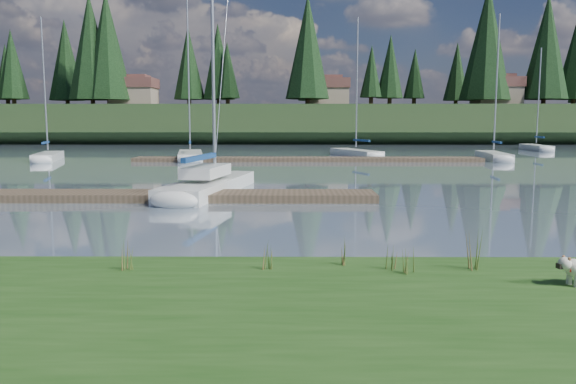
{
  "coord_description": "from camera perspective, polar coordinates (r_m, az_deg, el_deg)",
  "views": [
    {
      "loc": [
        0.82,
        -12.17,
        2.96
      ],
      "look_at": [
        0.75,
        -0.5,
        1.49
      ],
      "focal_mm": 35.0,
      "sensor_mm": 36.0,
      "label": 1
    }
  ],
  "objects": [
    {
      "name": "sailboat_bg_5",
      "position": [
        64.74,
        23.7,
        4.21
      ],
      "size": [
        2.05,
        7.46,
        10.6
      ],
      "rotation": [
        0.0,
        0.0,
        1.49
      ],
      "color": "silver",
      "rests_on": "ground"
    },
    {
      "name": "weed_2",
      "position": [
        9.98,
        12.23,
        -6.65
      ],
      "size": [
        0.17,
        0.14,
        0.61
      ],
      "color": "#475B23",
      "rests_on": "bank"
    },
    {
      "name": "conifer_5",
      "position": [
        83.75,
        10.36,
        12.42
      ],
      "size": [
        3.96,
        3.96,
        10.35
      ],
      "color": "#382619",
      "rests_on": "ridge"
    },
    {
      "name": "dock_far",
      "position": [
        42.28,
        1.97,
        3.33
      ],
      "size": [
        26.0,
        2.2,
        0.3
      ],
      "primitive_type": "cube",
      "color": "#4C3D2C",
      "rests_on": "ground"
    },
    {
      "name": "sailboat_bg_3",
      "position": [
        49.48,
        6.54,
        4.05
      ],
      "size": [
        4.33,
        8.08,
        11.81
      ],
      "rotation": [
        0.0,
        0.0,
        1.93
      ],
      "color": "silver",
      "rests_on": "ground"
    },
    {
      "name": "sailboat_main",
      "position": [
        24.37,
        -7.47,
        1.11
      ],
      "size": [
        3.34,
        9.41,
        13.25
      ],
      "rotation": [
        0.0,
        0.0,
        1.4
      ],
      "color": "silver",
      "rests_on": "ground"
    },
    {
      "name": "house_0",
      "position": [
        85.39,
        -15.37,
        9.82
      ],
      "size": [
        6.3,
        5.3,
        4.65
      ],
      "color": "gray",
      "rests_on": "ridge"
    },
    {
      "name": "house_2",
      "position": [
        86.36,
        20.41,
        9.59
      ],
      "size": [
        6.3,
        5.3,
        4.65
      ],
      "color": "gray",
      "rests_on": "ridge"
    },
    {
      "name": "mud_lip",
      "position": [
        10.98,
        -3.97,
        -8.11
      ],
      "size": [
        60.0,
        0.5,
        0.14
      ],
      "primitive_type": "cube",
      "color": "#33281C",
      "rests_on": "ground"
    },
    {
      "name": "dock_near",
      "position": [
        21.89,
        -12.36,
        -0.39
      ],
      "size": [
        16.0,
        2.0,
        0.3
      ],
      "primitive_type": "cube",
      "color": "#4C3D2C",
      "rests_on": "ground"
    },
    {
      "name": "ridge",
      "position": [
        85.17,
        -0.19,
        6.84
      ],
      "size": [
        200.0,
        20.0,
        5.0
      ],
      "primitive_type": "cube",
      "color": "black",
      "rests_on": "ground"
    },
    {
      "name": "ground",
      "position": [
        42.28,
        -0.75,
        3.13
      ],
      "size": [
        200.0,
        200.0,
        0.0
      ],
      "primitive_type": "plane",
      "color": "slate",
      "rests_on": "ground"
    },
    {
      "name": "sailboat_bg_1",
      "position": [
        46.45,
        -9.9,
        3.79
      ],
      "size": [
        3.36,
        9.27,
        13.44
      ],
      "rotation": [
        0.0,
        0.0,
        1.75
      ],
      "color": "silver",
      "rests_on": "ground"
    },
    {
      "name": "conifer_1",
      "position": [
        93.02,
        -26.24,
        11.56
      ],
      "size": [
        4.4,
        4.4,
        11.3
      ],
      "color": "#382619",
      "rests_on": "ridge"
    },
    {
      "name": "weed_0",
      "position": [
        10.06,
        -2.03,
        -6.61
      ],
      "size": [
        0.17,
        0.14,
        0.51
      ],
      "color": "#475B23",
      "rests_on": "bank"
    },
    {
      "name": "weed_5",
      "position": [
        10.52,
        18.27,
        -5.87
      ],
      "size": [
        0.17,
        0.14,
        0.72
      ],
      "color": "#475B23",
      "rests_on": "bank"
    },
    {
      "name": "weed_3",
      "position": [
        10.38,
        -15.99,
        -6.32
      ],
      "size": [
        0.17,
        0.14,
        0.57
      ],
      "color": "#475B23",
      "rests_on": "bank"
    },
    {
      "name": "conifer_2",
      "position": [
        84.88,
        -17.89,
        13.97
      ],
      "size": [
        6.6,
        6.6,
        16.05
      ],
      "color": "#382619",
      "rests_on": "ridge"
    },
    {
      "name": "conifer_3",
      "position": [
        85.31,
        -7.11,
        13.0
      ],
      "size": [
        4.84,
        4.84,
        12.25
      ],
      "color": "#382619",
      "rests_on": "ridge"
    },
    {
      "name": "bank",
      "position": [
        6.81,
        -6.88,
        -17.01
      ],
      "size": [
        60.0,
        9.0,
        0.35
      ],
      "primitive_type": "cube",
      "color": "#264B19",
      "rests_on": "ground"
    },
    {
      "name": "weed_1",
      "position": [
        10.35,
        5.46,
        -6.1
      ],
      "size": [
        0.17,
        0.14,
        0.58
      ],
      "color": "#475B23",
      "rests_on": "bank"
    },
    {
      "name": "conifer_6",
      "position": [
        85.37,
        19.55,
        14.17
      ],
      "size": [
        7.04,
        7.04,
        17.0
      ],
      "color": "#382619",
      "rests_on": "ridge"
    },
    {
      "name": "weed_4",
      "position": [
        10.16,
        10.54,
        -6.7
      ],
      "size": [
        0.17,
        0.14,
        0.47
      ],
      "color": "#475B23",
      "rests_on": "bank"
    },
    {
      "name": "sailboat_bg_0",
      "position": [
        47.98,
        -23.07,
        3.43
      ],
      "size": [
        3.34,
        7.61,
        10.91
      ],
      "rotation": [
        0.0,
        0.0,
        1.83
      ],
      "color": "silver",
      "rests_on": "ground"
    },
    {
      "name": "house_1",
      "position": [
        83.44,
        3.99,
        10.12
      ],
      "size": [
        6.3,
        5.3,
        4.65
      ],
      "color": "gray",
      "rests_on": "ridge"
    },
    {
      "name": "conifer_7",
      "position": [
        93.26,
        27.21,
        12.05
      ],
      "size": [
        5.28,
        5.28,
        13.2
      ],
      "color": "#382619",
      "rests_on": "ridge"
    },
    {
      "name": "conifer_4",
      "position": [
        78.85,
        2.01,
        14.53
      ],
      "size": [
        6.16,
        6.16,
        15.1
      ],
      "color": "#382619",
      "rests_on": "ridge"
    },
    {
      "name": "sailboat_bg_4",
      "position": [
        47.8,
        19.96,
        3.56
      ],
      "size": [
        2.42,
        7.77,
        11.3
      ],
      "rotation": [
        0.0,
        0.0,
        1.45
      ],
      "color": "silver",
      "rests_on": "ground"
    }
  ]
}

